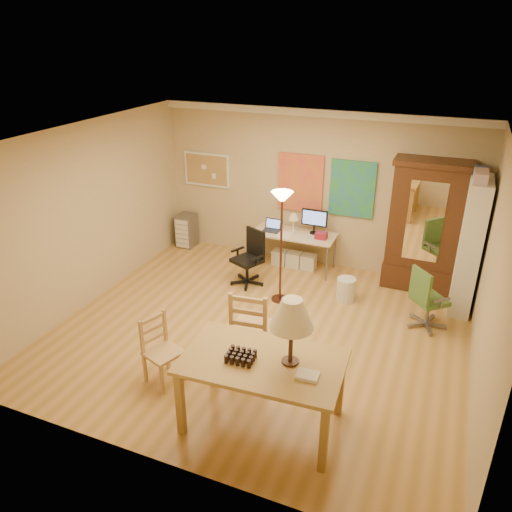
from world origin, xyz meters
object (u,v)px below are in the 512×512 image
at_px(office_chair_black, 249,270).
at_px(bookshelf, 469,247).
at_px(computer_desk, 296,247).
at_px(dining_table, 273,348).
at_px(armoire, 424,235).
at_px(office_chair_green, 426,311).

relative_size(office_chair_black, bookshelf, 0.46).
xyz_separation_m(office_chair_black, bookshelf, (3.26, 0.52, 0.75)).
xyz_separation_m(computer_desk, bookshelf, (2.74, -0.35, 0.60)).
distance_m(dining_table, computer_desk, 3.92).
xyz_separation_m(office_chair_black, armoire, (2.59, 0.96, 0.67)).
bearing_deg(armoire, dining_table, -105.92).
xyz_separation_m(dining_table, office_chair_black, (-1.50, 2.88, -0.74)).
bearing_deg(office_chair_green, armoire, 101.08).
relative_size(dining_table, office_chair_green, 1.86).
xyz_separation_m(computer_desk, armoire, (2.07, 0.09, 0.52)).
relative_size(office_chair_green, armoire, 0.43).
bearing_deg(armoire, office_chair_black, -159.75).
bearing_deg(office_chair_green, dining_table, -116.93).
relative_size(office_chair_green, bookshelf, 0.46).
distance_m(armoire, bookshelf, 0.81).
relative_size(computer_desk, office_chair_green, 1.56).
distance_m(computer_desk, office_chair_green, 2.57).
relative_size(office_chair_black, office_chair_green, 1.01).
bearing_deg(dining_table, computer_desk, 104.62).
relative_size(dining_table, bookshelf, 0.85).
relative_size(computer_desk, armoire, 0.68).
distance_m(dining_table, office_chair_black, 3.33).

